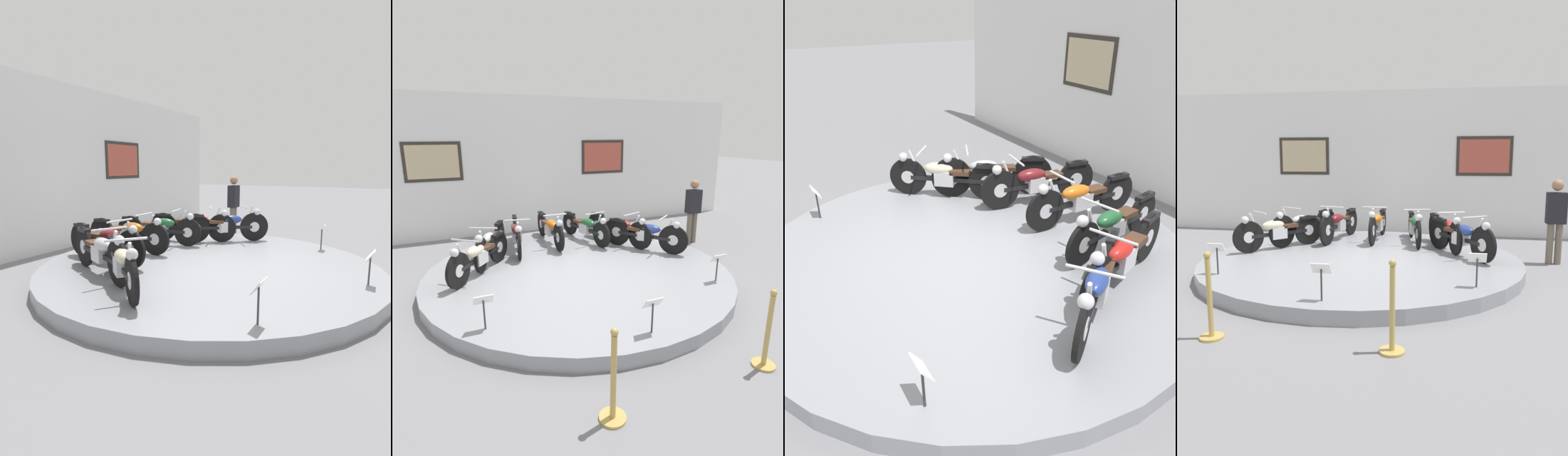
# 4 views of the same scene
# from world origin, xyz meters

# --- Properties ---
(ground_plane) EXTENTS (60.00, 60.00, 0.00)m
(ground_plane) POSITION_xyz_m (0.00, 0.00, 0.00)
(ground_plane) COLOR slate
(display_platform) EXTENTS (5.82, 5.82, 0.22)m
(display_platform) POSITION_xyz_m (0.00, 0.00, 0.11)
(display_platform) COLOR gray
(display_platform) RESTS_ON ground_plane
(motorcycle_cream) EXTENTS (1.30, 1.56, 0.79)m
(motorcycle_cream) POSITION_xyz_m (-1.82, 0.44, 0.60)
(motorcycle_cream) COLOR black
(motorcycle_cream) RESTS_ON display_platform
(motorcycle_silver) EXTENTS (0.90, 1.86, 0.81)m
(motorcycle_silver) POSITION_xyz_m (-1.50, 1.13, 0.62)
(motorcycle_silver) COLOR black
(motorcycle_silver) RESTS_ON display_platform
(motorcycle_maroon) EXTENTS (0.54, 1.98, 0.80)m
(motorcycle_maroon) POSITION_xyz_m (-0.84, 1.61, 0.60)
(motorcycle_maroon) COLOR black
(motorcycle_maroon) RESTS_ON display_platform
(motorcycle_orange) EXTENTS (0.54, 1.98, 0.79)m
(motorcycle_orange) POSITION_xyz_m (-0.00, 1.78, 0.60)
(motorcycle_orange) COLOR black
(motorcycle_orange) RESTS_ON display_platform
(motorcycle_green) EXTENTS (0.57, 1.92, 0.78)m
(motorcycle_green) POSITION_xyz_m (0.85, 1.61, 0.59)
(motorcycle_green) COLOR black
(motorcycle_green) RESTS_ON display_platform
(motorcycle_red) EXTENTS (0.76, 1.89, 0.79)m
(motorcycle_red) POSITION_xyz_m (1.50, 1.12, 0.60)
(motorcycle_red) COLOR black
(motorcycle_red) RESTS_ON display_platform
(motorcycle_blue) EXTENTS (1.22, 1.65, 0.80)m
(motorcycle_blue) POSITION_xyz_m (1.82, 0.44, 0.61)
(motorcycle_blue) COLOR black
(motorcycle_blue) RESTS_ON display_platform
(info_placard_front_left) EXTENTS (0.26, 0.11, 0.51)m
(info_placard_front_left) POSITION_xyz_m (-2.01, -1.58, 0.58)
(info_placard_front_left) COLOR #333338
(info_placard_front_left) RESTS_ON display_platform
(info_placard_front_right) EXTENTS (0.26, 0.11, 0.51)m
(info_placard_front_right) POSITION_xyz_m (2.01, -1.58, 0.58)
(info_placard_front_right) COLOR #333338
(info_placard_front_right) RESTS_ON display_platform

